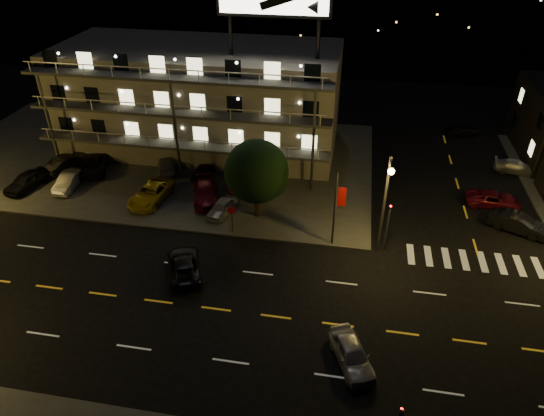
% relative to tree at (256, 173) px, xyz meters
% --- Properties ---
extents(ground, '(140.00, 140.00, 0.00)m').
position_rel_tree_xyz_m(ground, '(1.53, -11.20, -4.19)').
color(ground, black).
rests_on(ground, ground).
extents(curb_nw, '(44.00, 24.00, 0.15)m').
position_rel_tree_xyz_m(curb_nw, '(-12.47, 8.80, -4.12)').
color(curb_nw, '#373734').
rests_on(curb_nw, ground).
extents(motel, '(28.00, 13.80, 18.10)m').
position_rel_tree_xyz_m(motel, '(-8.41, 12.69, 1.15)').
color(motel, gray).
rests_on(motel, ground).
extents(streetlight_nc, '(0.44, 1.92, 8.00)m').
position_rel_tree_xyz_m(streetlight_nc, '(10.03, -3.26, 0.77)').
color(streetlight_nc, '#2D2D30').
rests_on(streetlight_nc, ground).
extents(signal_nw, '(0.20, 0.27, 4.60)m').
position_rel_tree_xyz_m(signal_nw, '(10.53, -2.70, -1.62)').
color(signal_nw, '#2D2D30').
rests_on(signal_nw, ground).
extents(banner_north, '(0.83, 0.16, 6.40)m').
position_rel_tree_xyz_m(banner_north, '(6.62, -2.80, -0.76)').
color(banner_north, '#2D2D30').
rests_on(banner_north, ground).
extents(stop_sign, '(0.91, 0.11, 2.61)m').
position_rel_tree_xyz_m(stop_sign, '(-1.47, -2.63, -2.48)').
color(stop_sign, '#2D2D30').
rests_on(stop_sign, ground).
extents(tree, '(5.40, 5.20, 6.80)m').
position_rel_tree_xyz_m(tree, '(0.00, 0.00, 0.00)').
color(tree, black).
rests_on(tree, curb_nw).
extents(lot_car_0, '(2.76, 4.81, 1.54)m').
position_rel_tree_xyz_m(lot_car_0, '(-21.70, 0.75, -3.27)').
color(lot_car_0, black).
rests_on(lot_car_0, curb_nw).
extents(lot_car_1, '(1.71, 4.28, 1.38)m').
position_rel_tree_xyz_m(lot_car_1, '(-17.96, 1.48, -3.35)').
color(lot_car_1, gray).
rests_on(lot_car_1, curb_nw).
extents(lot_car_2, '(3.06, 5.48, 1.45)m').
position_rel_tree_xyz_m(lot_car_2, '(-9.62, 0.62, -3.32)').
color(lot_car_2, gold).
rests_on(lot_car_2, curb_nw).
extents(lot_car_3, '(3.45, 5.44, 1.47)m').
position_rel_tree_xyz_m(lot_car_3, '(-4.93, 1.60, -3.31)').
color(lot_car_3, maroon).
rests_on(lot_car_3, curb_nw).
extents(lot_car_4, '(2.29, 3.83, 1.22)m').
position_rel_tree_xyz_m(lot_car_4, '(-2.94, -0.29, -3.43)').
color(lot_car_4, gray).
rests_on(lot_car_4, curb_nw).
extents(lot_car_5, '(3.36, 4.89, 1.53)m').
position_rel_tree_xyz_m(lot_car_5, '(-19.81, 4.72, -3.28)').
color(lot_car_5, black).
rests_on(lot_car_5, curb_nw).
extents(lot_car_6, '(4.19, 5.97, 1.51)m').
position_rel_tree_xyz_m(lot_car_6, '(-17.31, 4.91, -3.28)').
color(lot_car_6, black).
rests_on(lot_car_6, curb_nw).
extents(lot_car_7, '(3.21, 4.81, 1.29)m').
position_rel_tree_xyz_m(lot_car_7, '(-10.29, 6.30, -3.39)').
color(lot_car_7, gray).
rests_on(lot_car_7, curb_nw).
extents(lot_car_8, '(1.87, 3.76, 1.23)m').
position_rel_tree_xyz_m(lot_car_8, '(-6.38, 5.79, -3.42)').
color(lot_car_8, black).
rests_on(lot_car_8, curb_nw).
extents(lot_car_9, '(2.02, 4.68, 1.50)m').
position_rel_tree_xyz_m(lot_car_9, '(-2.15, 4.50, -3.29)').
color(lot_car_9, maroon).
rests_on(lot_car_9, curb_nw).
extents(side_car_0, '(4.75, 3.28, 1.48)m').
position_rel_tree_xyz_m(side_car_0, '(21.12, 1.61, -3.45)').
color(side_car_0, black).
rests_on(side_car_0, ground).
extents(side_car_1, '(4.76, 2.44, 1.29)m').
position_rel_tree_xyz_m(side_car_1, '(19.96, 5.30, -3.55)').
color(side_car_1, maroon).
rests_on(side_car_1, ground).
extents(side_car_2, '(4.41, 2.37, 1.22)m').
position_rel_tree_xyz_m(side_car_2, '(23.44, 12.07, -3.58)').
color(side_car_2, gray).
rests_on(side_car_2, ground).
extents(side_car_3, '(4.12, 2.67, 1.31)m').
position_rel_tree_xyz_m(side_car_3, '(19.57, 20.44, -3.54)').
color(side_car_3, black).
rests_on(side_car_3, ground).
extents(road_car_east, '(3.24, 4.56, 1.44)m').
position_rel_tree_xyz_m(road_car_east, '(8.44, -14.00, -3.47)').
color(road_car_east, gray).
rests_on(road_car_east, ground).
extents(road_car_west, '(3.96, 5.37, 1.36)m').
position_rel_tree_xyz_m(road_car_west, '(-3.68, -8.05, -3.51)').
color(road_car_west, black).
rests_on(road_car_west, ground).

